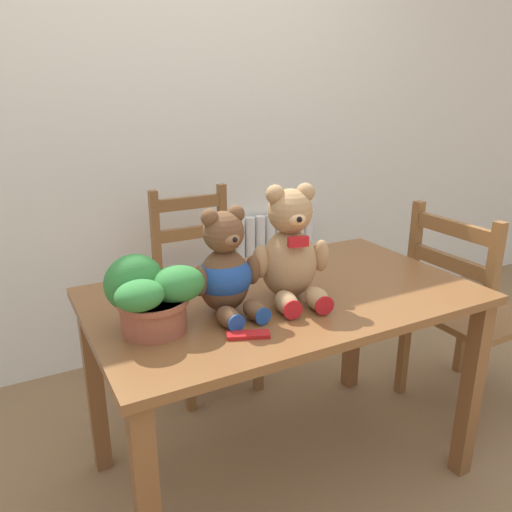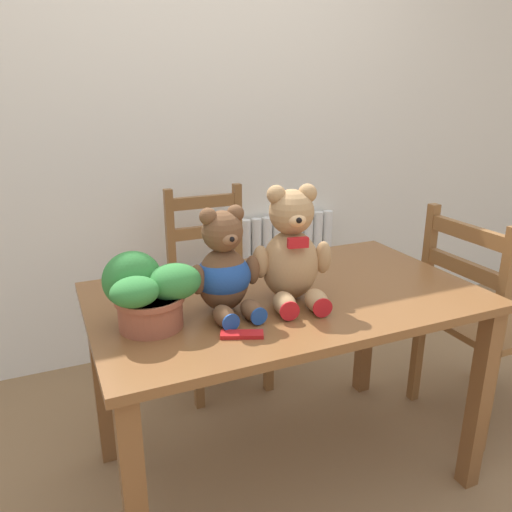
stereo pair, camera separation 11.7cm
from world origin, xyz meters
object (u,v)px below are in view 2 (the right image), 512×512
Objects in this scene: teddy_bear_left at (224,271)px; wooden_chair_side at (482,320)px; potted_plant at (147,292)px; wooden_chair_behind at (215,291)px; chocolate_bar at (242,334)px; teddy_bear_right at (292,252)px.

wooden_chair_side is at bearing 177.46° from teddy_bear_left.
potted_plant is (-1.44, -0.04, 0.39)m from wooden_chair_side.
wooden_chair_behind is 1.09m from chocolate_bar.
potted_plant reaches higher than wooden_chair_behind.
chocolate_bar is at bearing 75.23° from wooden_chair_behind.
teddy_bear_left is (-1.19, -0.02, 0.41)m from wooden_chair_side.
teddy_bear_left reaches higher than wooden_chair_behind.
potted_plant is at bearing 0.30° from teddy_bear_left.
wooden_chair_side reaches higher than chocolate_bar.
teddy_bear_left is 1.22× the size of potted_plant.
chocolate_bar is (-0.27, -1.01, 0.30)m from wooden_chair_behind.
wooden_chair_behind is 7.85× the size of chocolate_bar.
teddy_bear_right reaches higher than wooden_chair_side.
teddy_bear_right reaches higher than teddy_bear_left.
teddy_bear_right is at bearing -88.39° from wooden_chair_side.
wooden_chair_behind is 1.01× the size of wooden_chair_side.
teddy_bear_right is at bearing 88.92° from wooden_chair_behind.
wooden_chair_behind is 1.06m from potted_plant.
potted_plant is 0.30m from chocolate_bar.
teddy_bear_left is 0.25m from potted_plant.
teddy_bear_right is (0.23, -0.01, 0.03)m from teddy_bear_left.
wooden_chair_side is 2.48× the size of teddy_bear_right.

